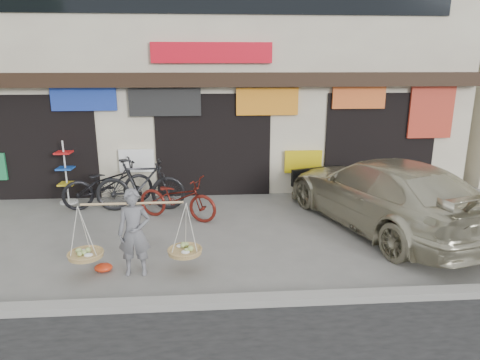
{
  "coord_description": "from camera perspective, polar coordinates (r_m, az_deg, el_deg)",
  "views": [
    {
      "loc": [
        -0.12,
        -7.61,
        3.47
      ],
      "look_at": [
        0.51,
        0.9,
        1.12
      ],
      "focal_mm": 32.0,
      "sensor_mm": 36.0,
      "label": 1
    }
  ],
  "objects": [
    {
      "name": "bike_0",
      "position": [
        11.05,
        -17.16,
        -0.47
      ],
      "size": [
        2.32,
        1.53,
        1.15
      ],
      "primitive_type": "imported",
      "rotation": [
        0.0,
        0.0,
        1.95
      ],
      "color": "black",
      "rests_on": "ground"
    },
    {
      "name": "kerb",
      "position": [
        6.56,
        -2.7,
        -15.89
      ],
      "size": [
        70.0,
        0.25,
        0.12
      ],
      "primitive_type": "cube",
      "color": "gray",
      "rests_on": "ground"
    },
    {
      "name": "street_vendor",
      "position": [
        7.36,
        -13.87,
        -7.31
      ],
      "size": [
        2.2,
        0.58,
        1.5
      ],
      "rotation": [
        0.0,
        0.0,
        0.01
      ],
      "color": "slate",
      "rests_on": "ground"
    },
    {
      "name": "display_rack",
      "position": [
        11.63,
        -22.14,
        0.23
      ],
      "size": [
        0.44,
        0.44,
        1.61
      ],
      "rotation": [
        0.0,
        0.0,
        -0.03
      ],
      "color": "silver",
      "rests_on": "ground"
    },
    {
      "name": "suv",
      "position": [
        9.68,
        18.43,
        -1.67
      ],
      "size": [
        3.59,
        5.61,
        1.51
      ],
      "rotation": [
        0.0,
        0.0,
        3.45
      ],
      "color": "#B7B093",
      "rests_on": "ground"
    },
    {
      "name": "ground",
      "position": [
        8.36,
        -3.08,
        -9.12
      ],
      "size": [
        70.0,
        70.0,
        0.0
      ],
      "primitive_type": "plane",
      "color": "slate",
      "rests_on": "ground"
    },
    {
      "name": "bike_2",
      "position": [
        9.79,
        -8.36,
        -2.38
      ],
      "size": [
        2.02,
        1.38,
        1.01
      ],
      "primitive_type": "imported",
      "rotation": [
        0.0,
        0.0,
        1.16
      ],
      "color": "#5A150F",
      "rests_on": "ground"
    },
    {
      "name": "shophouse_block",
      "position": [
        14.02,
        -3.89,
        15.3
      ],
      "size": [
        14.0,
        6.32,
        7.0
      ],
      "color": "beige",
      "rests_on": "ground"
    },
    {
      "name": "bike_1",
      "position": [
        10.5,
        -13.15,
        -0.63
      ],
      "size": [
        2.14,
        0.63,
        1.28
      ],
      "primitive_type": "imported",
      "rotation": [
        0.0,
        0.0,
        1.58
      ],
      "color": "black",
      "rests_on": "ground"
    },
    {
      "name": "red_bag",
      "position": [
        7.84,
        -17.74,
        -11.06
      ],
      "size": [
        0.31,
        0.25,
        0.14
      ],
      "primitive_type": "ellipsoid",
      "color": "red",
      "rests_on": "ground"
    }
  ]
}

